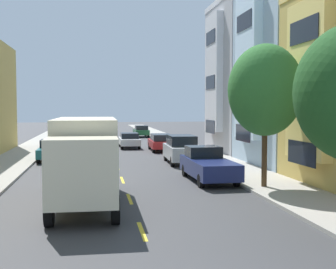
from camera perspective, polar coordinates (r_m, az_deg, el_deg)
ground_plane at (r=37.00m, az=-7.01°, el=-2.52°), size 160.00×160.00×0.00m
sidewalk_left at (r=35.44m, az=-18.45°, el=-2.83°), size 3.20×120.00×0.14m
sidewalk_right at (r=36.00m, az=4.49°, el=-2.56°), size 3.20×120.00×0.14m
lane_centerline_dashes at (r=31.54m, az=-6.62°, el=-3.55°), size 0.14×47.20×0.01m
townhouse_fourth_dove_grey at (r=39.89m, az=13.59°, el=6.73°), size 11.40×8.27×12.76m
street_tree_second at (r=21.48m, az=12.16°, el=5.49°), size 3.46×3.46×6.64m
delivery_box_truck at (r=18.17m, az=-10.39°, el=-2.68°), size 2.49×7.96×3.39m
parked_hatchback_forest at (r=58.11m, az=-3.41°, el=0.42°), size 1.81×4.03×1.50m
parked_pickup_navy at (r=23.81m, az=5.06°, el=-3.84°), size 2.08×5.33×1.73m
parked_wagon_red at (r=39.61m, az=-0.93°, el=-0.93°), size 1.90×4.73×1.50m
parked_suv_silver at (r=30.92m, az=1.70°, el=-1.84°), size 2.07×4.85×1.93m
parked_sedan_black at (r=43.46m, az=-12.97°, el=-0.70°), size 1.82×4.51×1.43m
parked_hatchback_teal at (r=33.46m, az=-14.49°, el=-1.94°), size 1.77×4.01×1.50m
moving_white_sedan at (r=42.73m, az=-4.91°, el=-0.70°), size 1.80×4.50×1.43m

